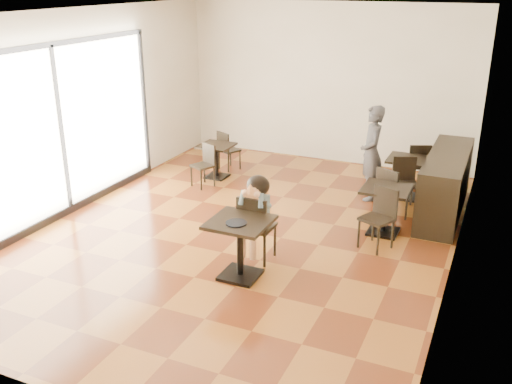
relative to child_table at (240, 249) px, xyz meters
The scene contains 23 objects.
floor 1.45m from the child_table, 112.42° to the left, with size 6.00×8.00×0.01m, color brown.
ceiling 3.13m from the child_table, 112.42° to the left, with size 6.00×8.00×0.01m, color white.
wall_back 5.45m from the child_table, 95.75° to the left, with size 6.00×0.01×3.20m, color silver.
wall_front 3.01m from the child_table, 101.12° to the right, with size 6.00×0.01×3.20m, color silver.
wall_left 3.95m from the child_table, 159.93° to the left, with size 0.01×8.00×3.20m, color silver.
wall_right 3.03m from the child_table, 27.62° to the left, with size 0.01×8.00×3.20m, color silver.
storefront_window 3.73m from the child_table, 167.28° to the left, with size 0.04×4.50×2.60m, color white.
child_table is the anchor object (origin of this frame).
child_chair 0.56m from the child_table, 90.00° to the left, with size 0.43×0.43×0.95m, color black, non-canonical shape.
child 0.59m from the child_table, 90.00° to the left, with size 0.43×0.60×1.20m, color slate, non-canonical shape.
plate 0.42m from the child_table, 90.00° to the right, with size 0.27×0.27×0.02m, color black.
pizza_slice 0.74m from the child_table, 90.00° to the left, with size 0.28×0.21×0.06m, color #E4D274, non-canonical shape.
adult_patron 3.56m from the child_table, 76.05° to the left, with size 0.60×0.39×1.64m, color #3D3D42.
cafe_table_mid 2.52m from the child_table, 56.18° to the left, with size 0.69×0.69×0.73m, color black, non-canonical shape.
cafe_table_left 3.92m from the child_table, 122.15° to the left, with size 0.62×0.62×0.65m, color black, non-canonical shape.
cafe_table_back 4.00m from the child_table, 69.05° to the left, with size 0.68×0.68×0.72m, color black, non-canonical shape.
chair_mid_a 2.99m from the child_table, 62.05° to the left, with size 0.40×0.40×0.88m, color black, non-canonical shape.
chair_mid_b 2.08m from the child_table, 47.73° to the left, with size 0.40×0.40×0.88m, color black, non-canonical shape.
chair_left_a 4.40m from the child_table, 118.34° to the left, with size 0.35×0.35×0.78m, color black, non-canonical shape.
chair_left_b 3.47m from the child_table, 126.99° to the left, with size 0.35×0.35×0.78m, color black, non-canonical shape.
chair_back_a 4.54m from the child_table, 70.66° to the left, with size 0.39×0.39×0.86m, color black, non-canonical shape.
chair_back_b 3.52m from the child_table, 64.72° to the left, with size 0.39×0.39×0.86m, color black, non-canonical shape.
service_counter 3.91m from the child_table, 57.24° to the left, with size 0.60×2.40×1.00m, color black.
Camera 1 is at (3.38, -7.17, 3.67)m, focal length 40.00 mm.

